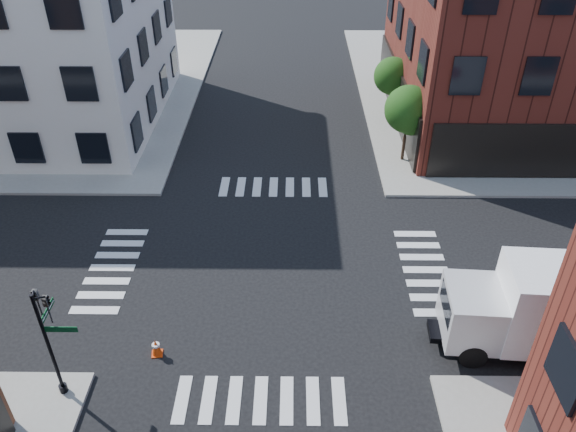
# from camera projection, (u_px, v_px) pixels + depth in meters

# --- Properties ---
(ground) EXTENTS (120.00, 120.00, 0.00)m
(ground) POSITION_uv_depth(u_px,v_px,m) (269.00, 269.00, 25.02)
(ground) COLOR black
(ground) RESTS_ON ground
(sidewalk_ne) EXTENTS (30.00, 30.00, 0.15)m
(sidewalk_ne) POSITION_uv_depth(u_px,v_px,m) (559.00, 90.00, 42.11)
(sidewalk_ne) COLOR gray
(sidewalk_ne) RESTS_ON ground
(sidewalk_nw) EXTENTS (30.00, 30.00, 0.15)m
(sidewalk_nw) POSITION_uv_depth(u_px,v_px,m) (3.00, 88.00, 42.47)
(sidewalk_nw) COLOR gray
(sidewalk_nw) RESTS_ON ground
(tree_near) EXTENTS (2.69, 2.69, 4.49)m
(tree_near) POSITION_uv_depth(u_px,v_px,m) (409.00, 112.00, 31.39)
(tree_near) COLOR black
(tree_near) RESTS_ON ground
(tree_far) EXTENTS (2.43, 2.43, 4.07)m
(tree_far) POSITION_uv_depth(u_px,v_px,m) (393.00, 78.00, 36.50)
(tree_far) COLOR black
(tree_far) RESTS_ON ground
(signal_pole) EXTENTS (1.29, 1.24, 4.60)m
(signal_pole) POSITION_uv_depth(u_px,v_px,m) (49.00, 333.00, 17.95)
(signal_pole) COLOR black
(signal_pole) RESTS_ON ground
(box_truck) EXTENTS (8.35, 3.01, 3.72)m
(box_truck) POSITION_uv_depth(u_px,v_px,m) (564.00, 310.00, 20.12)
(box_truck) COLOR white
(box_truck) RESTS_ON ground
(traffic_cone) EXTENTS (0.46, 0.46, 0.75)m
(traffic_cone) POSITION_uv_depth(u_px,v_px,m) (156.00, 347.00, 20.74)
(traffic_cone) COLOR #DD3C09
(traffic_cone) RESTS_ON ground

